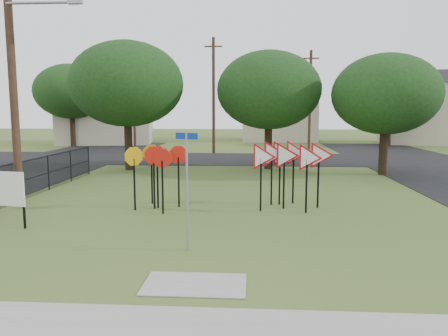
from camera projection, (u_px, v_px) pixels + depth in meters
The scene contains 21 objects.
ground at pixel (208, 247), 10.89m from camera, with size 140.00×140.00×0.00m, color #3D5720.
sidewalk at pixel (180, 331), 6.74m from camera, with size 30.00×1.60×0.02m, color gray.
street_far at pixel (237, 159), 30.68m from camera, with size 60.00×8.00×0.02m, color black.
curb_pad at pixel (195, 285), 8.52m from camera, with size 2.00×1.20×0.02m, color gray.
street_name_sign at pixel (187, 184), 10.41m from camera, with size 0.56×0.23×2.87m.
stop_sign_cluster at pixel (156, 162), 14.99m from camera, with size 2.02×1.57×2.19m.
yield_sign_cluster at pixel (288, 158), 15.13m from camera, with size 3.02×2.00×2.37m.
info_board at pixel (4, 191), 12.51m from camera, with size 1.31×0.27×1.66m.
utility_pole_main at pixel (13, 57), 15.13m from camera, with size 3.55×0.33×10.00m.
far_pole_a at pixel (214, 95), 34.17m from camera, with size 1.40×0.24×9.00m.
far_pole_b at pixel (310, 99), 37.63m from camera, with size 1.40×0.24×8.50m.
far_pole_c at pixel (134, 97), 40.63m from camera, with size 1.40×0.24×9.00m.
fence_run at pixel (35, 176), 17.47m from camera, with size 0.05×11.55×1.50m.
house_left at pixel (107, 108), 44.97m from camera, with size 10.58×8.88×7.20m.
house_mid at pixel (278, 113), 49.79m from camera, with size 8.40×8.40×6.20m.
house_right at pixel (418, 108), 44.85m from camera, with size 8.30×8.30×7.20m.
tree_near_left at pixel (127, 84), 24.50m from camera, with size 6.40×6.40×7.27m.
tree_near_mid at pixel (269, 90), 25.01m from camera, with size 6.00×6.00×6.80m.
tree_near_right at pixel (386, 94), 22.68m from camera, with size 5.60×5.60×6.33m.
tree_far_left at pixel (71, 91), 40.94m from camera, with size 6.80×6.80×7.73m.
tree_far_right at pixel (390, 98), 41.04m from camera, with size 6.00×6.00×6.80m.
Camera 1 is at (1.11, -10.49, 3.38)m, focal length 35.00 mm.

